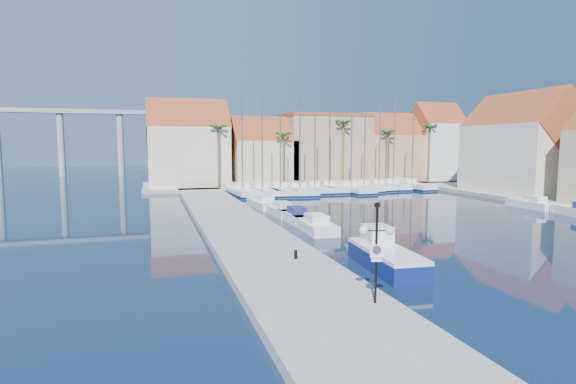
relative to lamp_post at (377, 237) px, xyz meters
name	(u,v)px	position (x,y,z in m)	size (l,w,h in m)	color
ground	(408,253)	(7.00, 8.84, -3.21)	(260.00, 260.00, 0.00)	black
quay_west	(232,222)	(-2.00, 22.34, -2.96)	(6.00, 77.00, 0.50)	gray
shore_north	(307,183)	(17.00, 56.84, -2.96)	(54.00, 16.00, 0.50)	gray
lamp_post	(377,237)	(0.00, 0.00, 0.00)	(1.36, 0.67, 4.14)	black
bollard	(296,254)	(-0.92, 7.69, -2.46)	(0.20, 0.20, 0.50)	black
fishing_boat	(385,255)	(3.82, 6.11, -2.47)	(2.62, 6.54, 2.24)	navy
motorboat_west_0	(314,224)	(3.90, 17.68, -2.71)	(2.33, 6.57, 1.40)	white
motorboat_west_1	(295,216)	(3.70, 22.23, -2.71)	(1.91, 5.51, 1.40)	white
motorboat_west_2	(281,210)	(3.50, 26.04, -2.71)	(2.01, 5.65, 1.40)	white
motorboat_west_3	(263,203)	(3.10, 31.67, -2.71)	(2.45, 6.54, 1.40)	white
motorboat_east_1	(531,204)	(31.00, 22.79, -2.71)	(2.02, 5.77, 1.40)	white
sailboat_0	(241,190)	(3.23, 44.97, -2.62)	(3.69, 11.45, 14.84)	white
sailboat_1	(261,190)	(5.90, 44.41, -2.63)	(3.26, 10.70, 13.56)	white
sailboat_2	(280,190)	(8.49, 44.21, -2.64)	(3.63, 11.02, 13.06)	white
sailboat_3	(299,189)	(11.29, 44.15, -2.64)	(4.04, 11.78, 13.70)	white
sailboat_4	(313,188)	(13.90, 45.30, -2.61)	(3.24, 9.91, 13.40)	white
sailboat_5	(328,187)	(16.21, 45.40, -2.61)	(2.81, 10.12, 14.39)	white
sailboat_6	(349,188)	(19.07, 44.23, -2.66)	(3.61, 11.52, 11.14)	white
sailboat_7	(362,187)	(21.79, 45.26, -2.63)	(2.69, 9.58, 12.20)	white
sailboat_8	(377,186)	(24.47, 45.54, -2.59)	(2.72, 8.77, 13.14)	white
sailboat_9	(392,185)	(27.02, 45.74, -2.57)	(2.75, 8.82, 14.66)	white
sailboat_10	(409,185)	(29.92, 45.39, -2.63)	(3.49, 10.22, 12.37)	white
building_0	(188,147)	(-3.00, 55.84, 3.31)	(12.30, 9.00, 13.50)	beige
building_1	(263,154)	(9.00, 55.84, 2.08)	(10.30, 8.00, 11.00)	beige
building_2	(324,148)	(20.00, 56.84, 3.04)	(14.20, 10.20, 11.50)	#9A7D5E
building_3	(388,150)	(32.00, 55.84, 2.64)	(10.30, 8.00, 12.00)	tan
building_4	(435,144)	(41.00, 54.84, 3.75)	(8.30, 8.00, 14.00)	white
building_6	(521,147)	(39.00, 32.84, 3.31)	(9.00, 14.30, 13.50)	beige
palm_0	(218,130)	(1.00, 50.84, 5.86)	(2.60, 2.60, 10.15)	brown
palm_1	(283,136)	(11.00, 50.84, 4.92)	(2.60, 2.60, 9.15)	brown
palm_2	(343,125)	(21.00, 50.84, 6.80)	(2.60, 2.60, 11.15)	brown
palm_3	(388,134)	(29.00, 50.84, 5.39)	(2.60, 2.60, 9.65)	brown
palm_4	(430,129)	(37.00, 50.84, 6.33)	(2.60, 2.60, 10.65)	brown
viaduct	(34,129)	(-32.07, 90.84, 7.03)	(48.00, 2.20, 14.45)	#9E9E99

